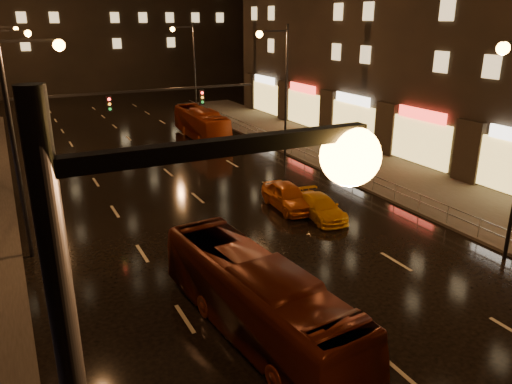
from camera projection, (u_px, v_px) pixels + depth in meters
ground at (177, 180)px, 33.80m from camera, size 140.00×140.00×0.00m
sidewalk_right at (382, 172)px, 35.32m from camera, size 7.00×70.00×0.15m
traffic_signal at (93, 117)px, 30.08m from camera, size 15.31×0.32×6.20m
railing_right at (320, 156)px, 36.17m from camera, size 0.05×56.00×1.00m
bus_red at (257, 299)px, 16.87m from camera, size 3.30×10.15×2.78m
bus_curb at (201, 124)px, 45.16m from camera, size 2.59×9.69×2.68m
taxi_near at (288, 196)px, 28.52m from camera, size 2.03×4.44×1.48m
taxi_far at (321, 207)px, 27.27m from camera, size 2.10×4.27×1.19m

